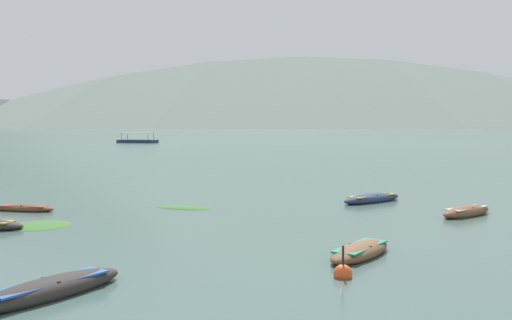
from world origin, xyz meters
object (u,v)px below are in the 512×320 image
at_px(rowboat_4, 372,199).
at_px(ferry_0, 138,141).
at_px(mooring_buoy, 343,273).
at_px(rowboat_7, 24,208).
at_px(rowboat_0, 51,289).
at_px(rowboat_6, 360,251).
at_px(rowboat_2, 466,212).

xyz_separation_m(rowboat_4, ferry_0, (-36.83, 103.79, 0.27)).
bearing_deg(mooring_buoy, ferry_0, 105.67).
distance_m(rowboat_7, ferry_0, 109.14).
bearing_deg(mooring_buoy, rowboat_4, 76.64).
xyz_separation_m(rowboat_0, rowboat_6, (7.96, 4.25, -0.02)).
xyz_separation_m(ferry_0, mooring_buoy, (33.30, -118.66, -0.34)).
relative_size(ferry_0, mooring_buoy, 10.03).
height_order(rowboat_0, rowboat_4, rowboat_0).
xyz_separation_m(rowboat_7, ferry_0, (-19.78, 107.34, 0.32)).
bearing_deg(rowboat_4, ferry_0, 109.54).
bearing_deg(rowboat_7, mooring_buoy, -39.95).
relative_size(rowboat_6, ferry_0, 0.34).
relative_size(rowboat_0, rowboat_7, 1.24).
height_order(rowboat_2, rowboat_4, rowboat_2).
height_order(rowboat_6, mooring_buoy, mooring_buoy).
xyz_separation_m(rowboat_4, mooring_buoy, (-3.53, -14.87, -0.07)).
bearing_deg(mooring_buoy, rowboat_7, 140.05).
distance_m(rowboat_4, ferry_0, 110.13).
height_order(rowboat_0, rowboat_7, rowboat_0).
relative_size(rowboat_0, rowboat_2, 1.19).
distance_m(rowboat_6, ferry_0, 121.13).
xyz_separation_m(rowboat_2, mooring_buoy, (-6.92, -10.39, -0.07)).
xyz_separation_m(rowboat_2, ferry_0, (-40.22, 108.27, 0.26)).
bearing_deg(rowboat_2, rowboat_7, 177.39).
bearing_deg(rowboat_7, ferry_0, 100.44).
distance_m(rowboat_2, rowboat_4, 5.62).
relative_size(rowboat_7, ferry_0, 0.31).
distance_m(rowboat_6, rowboat_7, 16.90).
distance_m(rowboat_2, mooring_buoy, 12.48).
bearing_deg(rowboat_4, rowboat_0, -122.53).
relative_size(rowboat_0, rowboat_4, 0.98).
bearing_deg(rowboat_0, rowboat_2, 41.02).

